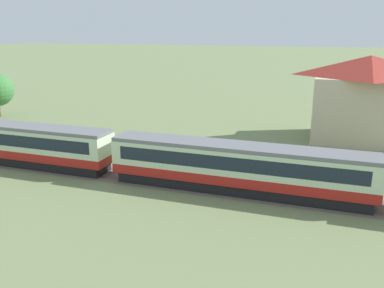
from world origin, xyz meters
name	(u,v)px	position (x,y,z in m)	size (l,w,h in m)	color
passenger_train	(241,166)	(-25.29, 0.53, 2.21)	(112.01, 3.01, 3.98)	#AD1E19
railway_track	(248,193)	(-24.61, 0.53, 0.01)	(159.89, 3.60, 0.04)	#665B51
station_house_red_roof	(367,98)	(-15.08, 20.76, 5.13)	(12.43, 9.16, 9.96)	beige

